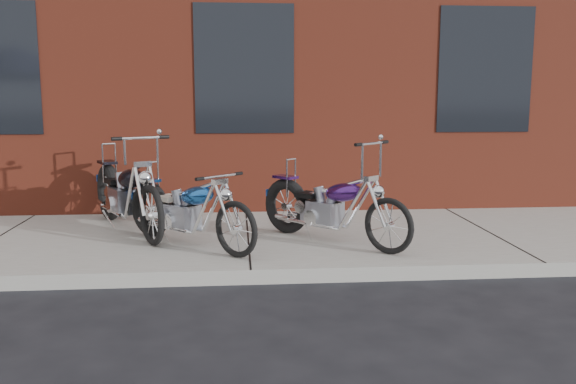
{
  "coord_description": "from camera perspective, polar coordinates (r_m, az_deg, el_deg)",
  "views": [
    {
      "loc": [
        -0.12,
        -5.76,
        1.84
      ],
      "look_at": [
        0.43,
        0.8,
        0.79
      ],
      "focal_mm": 38.0,
      "sensor_mm": 36.0,
      "label": 1
    }
  ],
  "objects": [
    {
      "name": "chopper_third",
      "position": [
        7.88,
        -14.87,
        -0.4
      ],
      "size": [
        1.21,
        2.19,
        1.22
      ],
      "rotation": [
        0.0,
        0.0,
        -1.09
      ],
      "color": "black",
      "rests_on": "sidewalk"
    },
    {
      "name": "sidewalk",
      "position": [
        7.47,
        -3.76,
        -4.62
      ],
      "size": [
        22.0,
        3.0,
        0.15
      ],
      "primitive_type": "cube",
      "color": "gray",
      "rests_on": "ground"
    },
    {
      "name": "ground",
      "position": [
        6.04,
        -3.48,
        -8.67
      ],
      "size": [
        120.0,
        120.0,
        0.0
      ],
      "primitive_type": "plane",
      "color": "#25252B",
      "rests_on": "ground"
    },
    {
      "name": "chopper_blue",
      "position": [
        6.95,
        -9.43,
        -1.94
      ],
      "size": [
        1.54,
        1.56,
        0.91
      ],
      "rotation": [
        0.0,
        0.0,
        -0.79
      ],
      "color": "black",
      "rests_on": "sidewalk"
    },
    {
      "name": "chopper_purple",
      "position": [
        7.04,
        3.97,
        -1.64
      ],
      "size": [
        1.52,
        1.63,
        1.2
      ],
      "rotation": [
        0.0,
        0.0,
        -0.83
      ],
      "color": "black",
      "rests_on": "sidewalk"
    }
  ]
}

